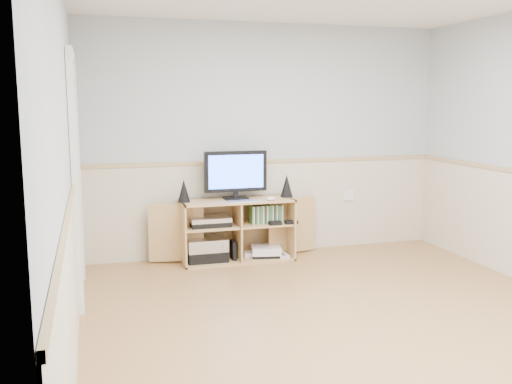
{
  "coord_description": "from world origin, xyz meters",
  "views": [
    {
      "loc": [
        -1.84,
        -3.72,
        1.66
      ],
      "look_at": [
        -0.41,
        1.2,
        0.85
      ],
      "focal_mm": 40.0,
      "sensor_mm": 36.0,
      "label": 1
    }
  ],
  "objects_px": {
    "keyboard": "(243,201)",
    "game_consoles": "(265,251)",
    "media_cabinet": "(236,228)",
    "monitor": "(236,173)"
  },
  "relations": [
    {
      "from": "keyboard",
      "to": "game_consoles",
      "type": "height_order",
      "value": "keyboard"
    },
    {
      "from": "keyboard",
      "to": "game_consoles",
      "type": "relative_size",
      "value": 0.65
    },
    {
      "from": "media_cabinet",
      "to": "game_consoles",
      "type": "xyz_separation_m",
      "value": [
        0.3,
        -0.07,
        -0.26
      ]
    },
    {
      "from": "media_cabinet",
      "to": "monitor",
      "type": "bearing_deg",
      "value": -90.0
    },
    {
      "from": "media_cabinet",
      "to": "monitor",
      "type": "xyz_separation_m",
      "value": [
        0.0,
        -0.01,
        0.6
      ]
    },
    {
      "from": "monitor",
      "to": "keyboard",
      "type": "bearing_deg",
      "value": -79.92
    },
    {
      "from": "monitor",
      "to": "keyboard",
      "type": "height_order",
      "value": "monitor"
    },
    {
      "from": "media_cabinet",
      "to": "keyboard",
      "type": "xyz_separation_m",
      "value": [
        0.03,
        -0.19,
        0.32
      ]
    },
    {
      "from": "media_cabinet",
      "to": "monitor",
      "type": "height_order",
      "value": "monitor"
    },
    {
      "from": "game_consoles",
      "to": "monitor",
      "type": "bearing_deg",
      "value": 168.68
    }
  ]
}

